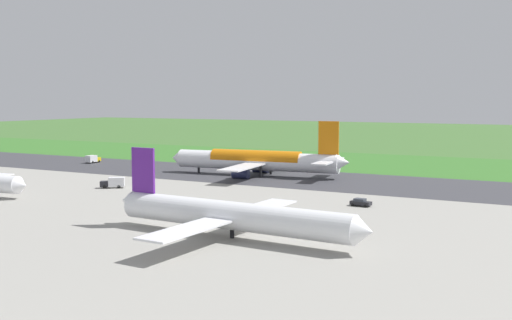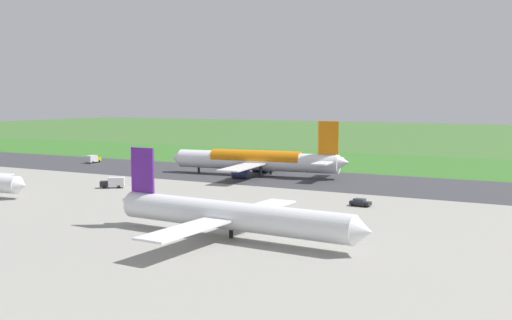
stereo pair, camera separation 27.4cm
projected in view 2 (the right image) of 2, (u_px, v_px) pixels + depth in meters
The scene contains 11 objects.
ground_plane at pixel (217, 173), 179.33m from camera, with size 800.00×800.00×0.00m, color #3D662D.
runway_asphalt at pixel (217, 173), 179.33m from camera, with size 600.00×37.43×0.06m, color #38383D.
apron_concrete at pixel (51, 207), 123.36m from camera, with size 440.00×110.00×0.05m, color gray.
grass_verge_foreground at pixel (280, 160), 217.01m from camera, with size 600.00×80.00×0.04m, color #346B27.
airliner_main at pixel (257, 161), 172.58m from camera, with size 54.14×44.39×15.88m.
airliner_parked_near at pixel (230, 215), 95.30m from camera, with size 46.35×37.90×13.53m.
service_truck_baggage at pixel (114, 182), 149.01m from camera, with size 6.05×5.15×2.65m.
service_car_followme at pixel (360, 202), 123.71m from camera, with size 4.36×2.25×1.62m.
service_truck_fuel at pixel (93, 159), 207.12m from camera, with size 2.68×5.95×2.65m.
no_stopping_sign at pixel (290, 157), 210.83m from camera, with size 0.60×0.10×2.79m.
traffic_cone_orange at pixel (274, 160), 213.80m from camera, with size 0.40×0.40×0.55m, color orange.
Camera 2 is at (-94.16, 151.55, 21.81)m, focal length 42.75 mm.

